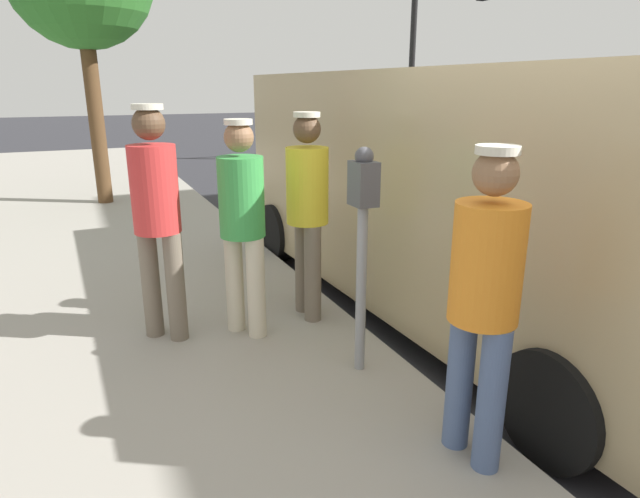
% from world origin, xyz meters
% --- Properties ---
extents(ground_plane, '(80.00, 80.00, 0.00)m').
position_xyz_m(ground_plane, '(0.00, 0.00, 0.00)').
color(ground_plane, '#2D2D33').
extents(parking_meter_near, '(0.14, 0.18, 1.52)m').
position_xyz_m(parking_meter_near, '(1.35, -0.67, 1.18)').
color(parking_meter_near, gray).
rests_on(parking_meter_near, sidewalk_slab).
extents(pedestrian_in_yellow, '(0.34, 0.36, 1.69)m').
position_xyz_m(pedestrian_in_yellow, '(1.32, -1.66, 1.12)').
color(pedestrian_in_yellow, '#726656').
rests_on(pedestrian_in_yellow, sidewalk_slab).
extents(pedestrian_in_red, '(0.34, 0.34, 1.76)m').
position_xyz_m(pedestrian_in_red, '(2.48, -1.73, 1.16)').
color(pedestrian_in_red, '#726656').
rests_on(pedestrian_in_red, sidewalk_slab).
extents(pedestrian_in_orange, '(0.34, 0.36, 1.62)m').
position_xyz_m(pedestrian_in_orange, '(1.26, 0.38, 1.08)').
color(pedestrian_in_orange, '#4C608C').
rests_on(pedestrian_in_orange, sidewalk_slab).
extents(pedestrian_in_green, '(0.34, 0.34, 1.65)m').
position_xyz_m(pedestrian_in_green, '(1.89, -1.55, 1.09)').
color(pedestrian_in_green, beige).
rests_on(pedestrian_in_green, sidewalk_slab).
extents(parked_van, '(2.26, 5.26, 2.15)m').
position_xyz_m(parked_van, '(-0.15, -1.61, 1.15)').
color(parked_van, tan).
rests_on(parked_van, ground).
extents(traffic_light_corner, '(2.48, 0.42, 5.20)m').
position_xyz_m(traffic_light_corner, '(-6.26, -10.41, 3.52)').
color(traffic_light_corner, black).
rests_on(traffic_light_corner, ground).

